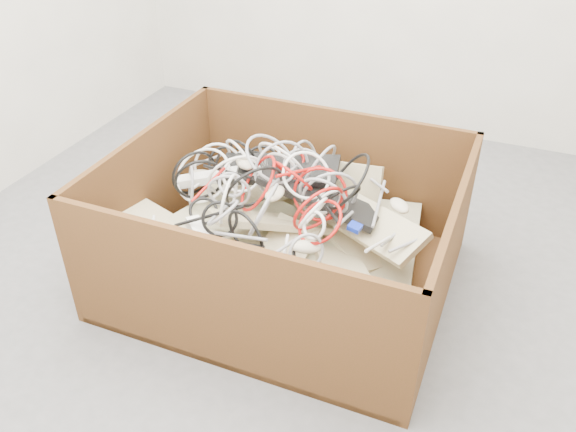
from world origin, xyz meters
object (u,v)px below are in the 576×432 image
at_px(cardboard_box, 282,251).
at_px(power_strip_left, 207,178).
at_px(power_strip_right, 205,243).
at_px(vga_plug, 355,227).

height_order(cardboard_box, power_strip_left, cardboard_box).
height_order(cardboard_box, power_strip_right, cardboard_box).
bearing_deg(vga_plug, power_strip_left, 177.03).
xyz_separation_m(power_strip_right, vga_plug, (0.47, 0.24, 0.04)).
relative_size(cardboard_box, power_strip_left, 4.55).
xyz_separation_m(cardboard_box, vga_plug, (0.30, -0.05, 0.23)).
height_order(power_strip_right, vga_plug, vga_plug).
bearing_deg(vga_plug, cardboard_box, 179.70).
relative_size(cardboard_box, power_strip_right, 4.88).
distance_m(power_strip_left, power_strip_right, 0.43).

